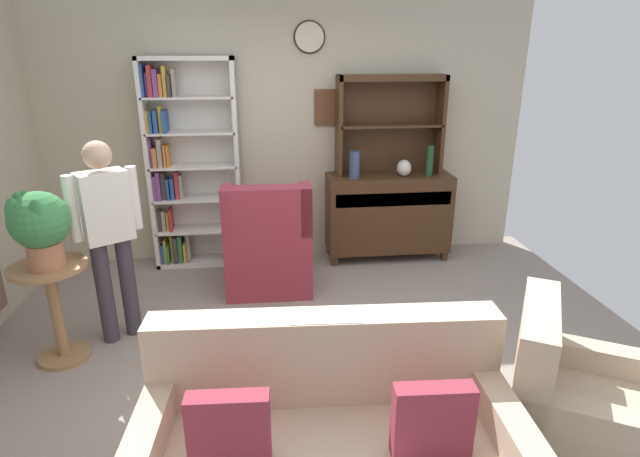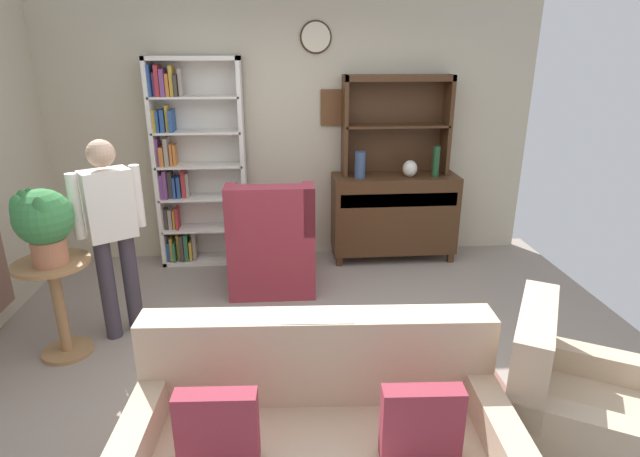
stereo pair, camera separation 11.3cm
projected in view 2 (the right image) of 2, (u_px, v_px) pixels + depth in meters
The scene contains 17 objects.
ground_plane at pixel (309, 360), 3.75m from camera, with size 5.40×4.60×0.02m, color gray.
wall_back at pixel (295, 126), 5.28m from camera, with size 5.00×0.09×2.80m.
area_rug at pixel (341, 382), 3.48m from camera, with size 2.23×1.98×0.01m, color brown.
bookshelf at pixel (193, 165), 5.14m from camera, with size 0.90×0.30×2.10m.
sideboard at pixel (394, 213), 5.41m from camera, with size 1.30×0.45×0.92m.
sideboard_hutch at pixel (396, 111), 5.16m from camera, with size 1.10×0.26×1.00m.
vase_tall at pixel (360, 165), 5.12m from camera, with size 0.11×0.11×0.27m, color #33476B.
vase_round at pixel (410, 169), 5.19m from camera, with size 0.15×0.15×0.17m, color beige.
bottle_wine at pixel (436, 162), 5.16m from camera, with size 0.07×0.07×0.32m, color #194223.
couch_floral at pixel (319, 448), 2.49m from camera, with size 1.84×0.94×0.90m.
armchair_floral at pixel (574, 418), 2.73m from camera, with size 1.05×1.04×0.88m.
wingback_chair at pixel (272, 250), 4.75m from camera, with size 0.79×0.81×1.05m.
plant_stand at pixel (58, 298), 3.68m from camera, with size 0.52×0.52×0.75m.
potted_plant_large at pixel (42, 221), 3.43m from camera, with size 0.39×0.39×0.54m.
person_reading at pixel (111, 226), 3.80m from camera, with size 0.48×0.35×1.56m.
coffee_table at pixel (351, 339), 3.35m from camera, with size 0.80×0.50×0.42m.
book_stack at pixel (354, 321), 3.38m from camera, with size 0.21×0.15×0.07m.
Camera 2 is at (-0.18, -3.21, 2.17)m, focal length 28.49 mm.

